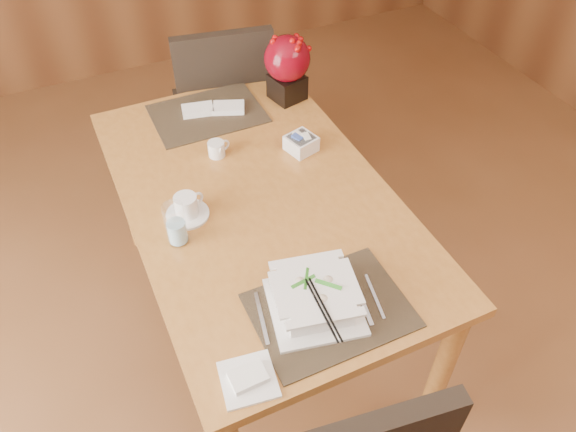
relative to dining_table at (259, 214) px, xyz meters
name	(u,v)px	position (x,y,z in m)	size (l,w,h in m)	color
dining_table	(259,214)	(0.00, 0.00, 0.00)	(0.90, 1.50, 0.75)	#B47332
placemat_near	(330,310)	(0.00, -0.55, 0.10)	(0.45, 0.33, 0.01)	black
placemat_far	(208,114)	(0.00, 0.55, 0.10)	(0.45, 0.33, 0.01)	black
soup_setting	(315,298)	(-0.04, -0.53, 0.15)	(0.31, 0.31, 0.11)	white
coffee_cup	(187,208)	(-0.26, 0.01, 0.13)	(0.15, 0.15, 0.08)	white
water_glass	(176,224)	(-0.32, -0.10, 0.18)	(0.07, 0.07, 0.16)	silver
creamer_jug	(216,149)	(-0.06, 0.27, 0.13)	(0.08, 0.08, 0.06)	white
sugar_caddy	(301,144)	(0.25, 0.17, 0.13)	(0.10, 0.10, 0.06)	white
berry_decor	(287,64)	(0.36, 0.52, 0.26)	(0.19, 0.19, 0.28)	black
napkins_far	(216,109)	(0.04, 0.55, 0.11)	(0.26, 0.09, 0.02)	white
bread_plate	(248,380)	(-0.30, -0.66, 0.10)	(0.14, 0.14, 0.01)	white
far_chair	(224,105)	(0.17, 0.86, -0.09)	(0.53, 0.54, 0.99)	black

